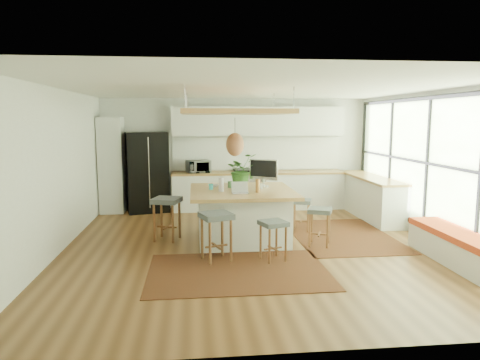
{
  "coord_description": "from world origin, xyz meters",
  "views": [
    {
      "loc": [
        -1.03,
        -7.26,
        2.18
      ],
      "look_at": [
        -0.2,
        0.5,
        1.1
      ],
      "focal_mm": 32.53,
      "sensor_mm": 36.0,
      "label": 1
    }
  ],
  "objects": [
    {
      "name": "floor",
      "position": [
        0.0,
        0.0,
        0.0
      ],
      "size": [
        7.0,
        7.0,
        0.0
      ],
      "primitive_type": "plane",
      "color": "#523117",
      "rests_on": "ground"
    },
    {
      "name": "ceiling",
      "position": [
        0.0,
        0.0,
        2.7
      ],
      "size": [
        7.0,
        7.0,
        0.0
      ],
      "primitive_type": "plane",
      "rotation": [
        3.14,
        0.0,
        0.0
      ],
      "color": "white",
      "rests_on": "ground"
    },
    {
      "name": "wall_back",
      "position": [
        0.0,
        3.5,
        1.35
      ],
      "size": [
        6.5,
        0.0,
        6.5
      ],
      "primitive_type": "plane",
      "rotation": [
        1.57,
        0.0,
        0.0
      ],
      "color": "silver",
      "rests_on": "ground"
    },
    {
      "name": "wall_front",
      "position": [
        0.0,
        -3.5,
        1.35
      ],
      "size": [
        6.5,
        0.0,
        6.5
      ],
      "primitive_type": "plane",
      "rotation": [
        -1.57,
        0.0,
        0.0
      ],
      "color": "silver",
      "rests_on": "ground"
    },
    {
      "name": "wall_left",
      "position": [
        -3.25,
        0.0,
        1.35
      ],
      "size": [
        0.0,
        7.0,
        7.0
      ],
      "primitive_type": "plane",
      "rotation": [
        1.57,
        0.0,
        1.57
      ],
      "color": "silver",
      "rests_on": "ground"
    },
    {
      "name": "wall_right",
      "position": [
        3.25,
        0.0,
        1.35
      ],
      "size": [
        0.0,
        7.0,
        7.0
      ],
      "primitive_type": "plane",
      "rotation": [
        1.57,
        0.0,
        -1.57
      ],
      "color": "silver",
      "rests_on": "ground"
    },
    {
      "name": "window_wall",
      "position": [
        3.22,
        0.0,
        1.4
      ],
      "size": [
        0.1,
        6.2,
        2.6
      ],
      "primitive_type": null,
      "color": "black",
      "rests_on": "wall_right"
    },
    {
      "name": "pantry",
      "position": [
        -2.95,
        3.18,
        1.12
      ],
      "size": [
        0.55,
        0.6,
        2.25
      ],
      "primitive_type": "cube",
      "color": "silver",
      "rests_on": "floor"
    },
    {
      "name": "back_counter_base",
      "position": [
        0.55,
        3.18,
        0.44
      ],
      "size": [
        4.2,
        0.6,
        0.88
      ],
      "primitive_type": "cube",
      "color": "silver",
      "rests_on": "floor"
    },
    {
      "name": "back_counter_top",
      "position": [
        0.55,
        3.18,
        0.9
      ],
      "size": [
        4.24,
        0.64,
        0.05
      ],
      "primitive_type": "cube",
      "color": "olive",
      "rests_on": "back_counter_base"
    },
    {
      "name": "backsplash",
      "position": [
        0.55,
        3.48,
        1.35
      ],
      "size": [
        4.2,
        0.02,
        0.8
      ],
      "primitive_type": "cube",
      "color": "white",
      "rests_on": "wall_back"
    },
    {
      "name": "upper_cabinets",
      "position": [
        0.55,
        3.32,
        2.15
      ],
      "size": [
        4.2,
        0.34,
        0.7
      ],
      "primitive_type": "cube",
      "color": "silver",
      "rests_on": "wall_back"
    },
    {
      "name": "range",
      "position": [
        0.3,
        3.18,
        0.5
      ],
      "size": [
        0.76,
        0.62,
        1.0
      ],
      "primitive_type": null,
      "color": "#A5A5AA",
      "rests_on": "floor"
    },
    {
      "name": "right_counter_base",
      "position": [
        2.93,
        2.0,
        0.44
      ],
      "size": [
        0.6,
        2.5,
        0.88
      ],
      "primitive_type": "cube",
      "color": "silver",
      "rests_on": "floor"
    },
    {
      "name": "right_counter_top",
      "position": [
        2.93,
        2.0,
        0.9
      ],
      "size": [
        0.64,
        2.54,
        0.05
      ],
      "primitive_type": "cube",
      "color": "olive",
      "rests_on": "right_counter_base"
    },
    {
      "name": "window_bench",
      "position": [
        2.95,
        -1.2,
        0.25
      ],
      "size": [
        0.52,
        2.0,
        0.5
      ],
      "primitive_type": null,
      "color": "silver",
      "rests_on": "floor"
    },
    {
      "name": "ceiling_panel",
      "position": [
        -0.3,
        0.4,
        2.05
      ],
      "size": [
        1.86,
        1.86,
        0.8
      ],
      "primitive_type": null,
      "color": "olive",
      "rests_on": "ceiling"
    },
    {
      "name": "rug_near",
      "position": [
        -0.41,
        -1.24,
        0.01
      ],
      "size": [
        2.6,
        1.8,
        0.01
      ],
      "primitive_type": "cube",
      "color": "black",
      "rests_on": "floor"
    },
    {
      "name": "rug_right",
      "position": [
        1.74,
        0.51,
        0.01
      ],
      "size": [
        1.8,
        2.6,
        0.01
      ],
      "primitive_type": "cube",
      "color": "black",
      "rests_on": "floor"
    },
    {
      "name": "fridge",
      "position": [
        -2.14,
        3.19,
        0.93
      ],
      "size": [
        1.08,
        0.92,
        1.9
      ],
      "primitive_type": null,
      "rotation": [
        0.0,
        0.0,
        0.21
      ],
      "color": "black",
      "rests_on": "floor"
    },
    {
      "name": "island",
      "position": [
        -0.17,
        0.44,
        0.47
      ],
      "size": [
        1.85,
        1.85,
        0.93
      ],
      "primitive_type": null,
      "color": "olive",
      "rests_on": "floor"
    },
    {
      "name": "stool_near_left",
      "position": [
        -0.7,
        -0.71,
        0.35
      ],
      "size": [
        0.57,
        0.57,
        0.76
      ],
      "primitive_type": null,
      "rotation": [
        0.0,
        0.0,
        0.33
      ],
      "color": "#404547",
      "rests_on": "floor"
    },
    {
      "name": "stool_near_right",
      "position": [
        0.18,
        -0.8,
        0.35
      ],
      "size": [
        0.48,
        0.48,
        0.64
      ],
      "primitive_type": null,
      "rotation": [
        0.0,
        0.0,
        0.33
      ],
      "color": "#404547",
      "rests_on": "floor"
    },
    {
      "name": "stool_right_front",
      "position": [
        1.13,
        -0.08,
        0.35
      ],
      "size": [
        0.51,
        0.51,
        0.67
      ],
      "primitive_type": null,
      "rotation": [
        0.0,
        0.0,
        1.19
      ],
      "color": "#404547",
      "rests_on": "floor"
    },
    {
      "name": "stool_right_back",
      "position": [
        1.07,
        0.97,
        0.35
      ],
      "size": [
        0.47,
        0.47,
        0.63
      ],
      "primitive_type": null,
      "rotation": [
        0.0,
        0.0,
        1.24
      ],
      "color": "#404547",
      "rests_on": "floor"
    },
    {
      "name": "stool_left_side",
      "position": [
        -1.53,
        0.58,
        0.35
      ],
      "size": [
        0.58,
        0.58,
        0.78
      ],
      "primitive_type": null,
      "rotation": [
        0.0,
        0.0,
        -1.88
      ],
      "color": "#404547",
      "rests_on": "floor"
    },
    {
      "name": "laptop",
      "position": [
        -0.24,
        0.03,
        1.05
      ],
      "size": [
        0.29,
        0.31,
        0.21
      ],
      "primitive_type": null,
      "rotation": [
        0.0,
        0.0,
        0.02
      ],
      "color": "#A5A5AA",
      "rests_on": "island"
    },
    {
      "name": "monitor",
      "position": [
        0.27,
        0.77,
        1.19
      ],
      "size": [
        0.59,
        0.46,
        0.53
      ],
      "primitive_type": null,
      "rotation": [
        0.0,
        0.0,
        -0.53
      ],
      "color": "#A5A5AA",
      "rests_on": "island"
    },
    {
      "name": "microwave",
      "position": [
        -0.92,
        3.13,
        1.11
      ],
      "size": [
        0.6,
        0.44,
        0.36
      ],
      "primitive_type": "imported",
      "rotation": [
        0.0,
        0.0,
        0.29
      ],
      "color": "#A5A5AA",
      "rests_on": "back_counter_top"
    },
    {
      "name": "island_plant",
      "position": [
        -0.14,
        0.9,
        1.17
      ],
      "size": [
        0.81,
        0.83,
        0.48
      ],
      "primitive_type": "imported",
      "rotation": [
        0.0,
        0.0,
        0.6
      ],
      "color": "#1E4C19",
      "rests_on": "island"
    },
    {
      "name": "island_bowl",
      "position": [
        -0.67,
        0.84,
        0.96
      ],
      "size": [
        0.21,
        0.21,
        0.05
      ],
      "primitive_type": "imported",
      "rotation": [
        0.0,
        0.0,
        -0.02
      ],
      "color": "white",
      "rests_on": "island"
    },
    {
      "name": "island_bottle_0",
      "position": [
        -0.72,
        0.54,
        1.03
      ],
      "size": [
        0.07,
        0.07,
        0.19
      ],
      "primitive_type": "cylinder",
      "color": "#34C8D3",
      "rests_on": "island"
    },
    {
      "name": "island_bottle_1",
      "position": [
        -0.57,
        0.29,
        1.03
      ],
      "size": [
        0.07,
        0.07,
        0.19
      ],
      "primitive_type": "cylinder",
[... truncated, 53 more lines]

